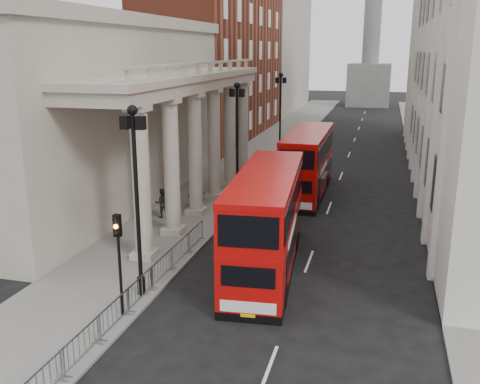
{
  "coord_description": "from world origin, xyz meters",
  "views": [
    {
      "loc": [
        9.23,
        -15.81,
        10.59
      ],
      "look_at": [
        1.87,
        11.58,
        3.01
      ],
      "focal_mm": 40.0,
      "sensor_mm": 36.0,
      "label": 1
    }
  ],
  "objects": [
    {
      "name": "sidewalk_east",
      "position": [
        13.5,
        30.0,
        0.06
      ],
      "size": [
        3.0,
        140.0,
        0.12
      ],
      "primitive_type": "cube",
      "color": "slate",
      "rests_on": "ground"
    },
    {
      "name": "traffic_light",
      "position": [
        -0.5,
        1.98,
        3.11
      ],
      "size": [
        0.28,
        0.33,
        4.3
      ],
      "color": "black",
      "rests_on": "sidewalk_west"
    },
    {
      "name": "brick_building",
      "position": [
        -10.5,
        48.0,
        11.0
      ],
      "size": [
        9.0,
        32.0,
        22.0
      ],
      "primitive_type": "cube",
      "color": "maroon",
      "rests_on": "ground"
    },
    {
      "name": "ground",
      "position": [
        0.0,
        0.0,
        0.0
      ],
      "size": [
        260.0,
        260.0,
        0.0
      ],
      "primitive_type": "plane",
      "color": "black",
      "rests_on": "ground"
    },
    {
      "name": "bus_far",
      "position": [
        3.98,
        23.18,
        2.49
      ],
      "size": [
        2.75,
        11.07,
        4.77
      ],
      "rotation": [
        0.0,
        0.0,
        0.01
      ],
      "color": "#A80907",
      "rests_on": "ground"
    },
    {
      "name": "lamp_post_mid",
      "position": [
        -0.6,
        20.0,
        4.91
      ],
      "size": [
        1.05,
        0.44,
        8.32
      ],
      "color": "black",
      "rests_on": "sidewalk_west"
    },
    {
      "name": "west_building_far",
      "position": [
        -10.5,
        80.0,
        10.0
      ],
      "size": [
        9.0,
        30.0,
        20.0
      ],
      "primitive_type": "cube",
      "color": "#9D9483",
      "rests_on": "ground"
    },
    {
      "name": "pedestrian_b",
      "position": [
        -4.13,
        14.66,
        1.08
      ],
      "size": [
        1.16,
        1.07,
        1.92
      ],
      "primitive_type": "imported",
      "rotation": [
        0.0,
        0.0,
        3.62
      ],
      "color": "black",
      "rests_on": "sidewalk_west"
    },
    {
      "name": "bus_near",
      "position": [
        4.03,
        8.52,
        2.57
      ],
      "size": [
        3.74,
        11.58,
        4.91
      ],
      "rotation": [
        0.0,
        0.0,
        0.09
      ],
      "color": "#BA0A08",
      "rests_on": "ground"
    },
    {
      "name": "lamp_post_south",
      "position": [
        -0.6,
        4.0,
        4.91
      ],
      "size": [
        1.05,
        0.44,
        8.32
      ],
      "color": "black",
      "rests_on": "sidewalk_west"
    },
    {
      "name": "kerb",
      "position": [
        -0.05,
        30.0,
        0.07
      ],
      "size": [
        0.2,
        140.0,
        0.14
      ],
      "primitive_type": "cube",
      "color": "slate",
      "rests_on": "ground"
    },
    {
      "name": "sidewalk_west",
      "position": [
        -3.0,
        30.0,
        0.06
      ],
      "size": [
        6.0,
        140.0,
        0.12
      ],
      "primitive_type": "cube",
      "color": "slate",
      "rests_on": "ground"
    },
    {
      "name": "crowd_barriers",
      "position": [
        -0.35,
        2.23,
        0.67
      ],
      "size": [
        0.5,
        18.75,
        1.1
      ],
      "color": "gray",
      "rests_on": "sidewalk_west"
    },
    {
      "name": "lamp_post_north",
      "position": [
        -0.6,
        36.0,
        4.91
      ],
      "size": [
        1.05,
        0.44,
        8.32
      ],
      "color": "black",
      "rests_on": "sidewalk_west"
    },
    {
      "name": "portico_building",
      "position": [
        -10.5,
        18.0,
        6.0
      ],
      "size": [
        9.0,
        28.0,
        12.0
      ],
      "primitive_type": "cube",
      "color": "#9D9483",
      "rests_on": "ground"
    },
    {
      "name": "pedestrian_a",
      "position": [
        -2.49,
        17.29,
        0.89
      ],
      "size": [
        0.62,
        0.46,
        1.54
      ],
      "primitive_type": "imported",
      "rotation": [
        0.0,
        0.0,
        0.17
      ],
      "color": "black",
      "rests_on": "sidewalk_west"
    },
    {
      "name": "monument_column",
      "position": [
        6.0,
        92.0,
        15.98
      ],
      "size": [
        8.0,
        8.0,
        54.2
      ],
      "color": "#60605E",
      "rests_on": "ground"
    },
    {
      "name": "pedestrian_c",
      "position": [
        -3.08,
        17.66,
        1.07
      ],
      "size": [
        1.11,
        1.01,
        1.9
      ],
      "primitive_type": "imported",
      "rotation": [
        0.0,
        0.0,
        5.72
      ],
      "color": "black",
      "rests_on": "sidewalk_west"
    },
    {
      "name": "east_building",
      "position": [
        16.0,
        32.0,
        12.5
      ],
      "size": [
        8.0,
        55.0,
        25.0
      ],
      "primitive_type": "cube",
      "color": "beige",
      "rests_on": "ground"
    }
  ]
}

